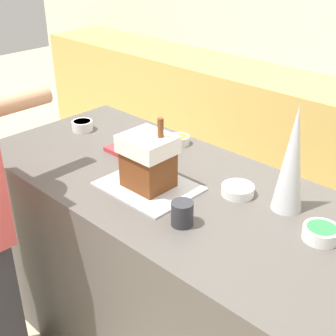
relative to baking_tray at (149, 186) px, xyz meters
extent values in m
cube|color=#514C47|center=(0.04, 0.09, -0.48)|extent=(1.81, 0.80, 0.94)
cube|color=silver|center=(0.00, 0.00, 0.00)|extent=(0.37, 0.29, 0.01)
cube|color=brown|center=(0.00, 0.00, 0.08)|extent=(0.17, 0.15, 0.15)
cube|color=white|center=(0.00, 0.00, 0.18)|extent=(0.19, 0.17, 0.07)
cylinder|color=brown|center=(0.05, 0.03, 0.26)|extent=(0.02, 0.02, 0.07)
cone|color=silver|center=(0.47, 0.24, 0.20)|extent=(0.11, 0.11, 0.40)
cylinder|color=silver|center=(-0.19, 0.39, 0.02)|extent=(0.10, 0.10, 0.04)
cylinder|color=yellow|center=(-0.19, 0.39, 0.03)|extent=(0.08, 0.08, 0.01)
cylinder|color=white|center=(0.66, 0.15, 0.02)|extent=(0.12, 0.12, 0.05)
cylinder|color=green|center=(0.66, 0.15, 0.04)|extent=(0.10, 0.10, 0.01)
cylinder|color=silver|center=(-0.66, 0.17, 0.02)|extent=(0.10, 0.10, 0.05)
cylinder|color=pink|center=(-0.66, 0.17, 0.04)|extent=(0.09, 0.09, 0.01)
cylinder|color=white|center=(0.29, 0.20, 0.01)|extent=(0.13, 0.13, 0.04)
cylinder|color=pink|center=(0.29, 0.20, 0.03)|extent=(0.10, 0.10, 0.01)
cube|color=#B23338|center=(-0.27, 0.18, 0.01)|extent=(0.24, 0.18, 0.02)
cylinder|color=#2D2D33|center=(0.27, -0.10, 0.04)|extent=(0.08, 0.08, 0.09)
camera|label=1|loc=(1.17, -1.11, 0.92)|focal=50.00mm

